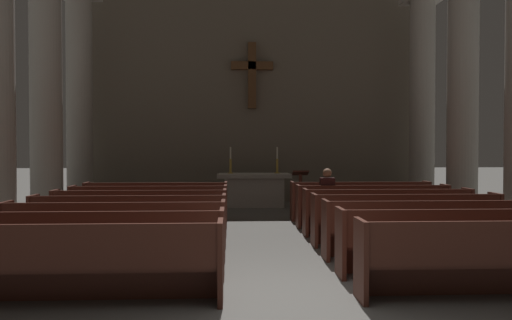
{
  "coord_description": "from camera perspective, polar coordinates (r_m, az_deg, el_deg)",
  "views": [
    {
      "loc": [
        -0.69,
        -5.92,
        1.78
      ],
      "look_at": [
        0.0,
        8.28,
        1.44
      ],
      "focal_mm": 36.33,
      "sensor_mm": 36.0,
      "label": 1
    }
  ],
  "objects": [
    {
      "name": "pew_right_row_4",
      "position": [
        9.85,
        16.19,
        -6.29
      ],
      "size": [
        3.41,
        0.5,
        0.95
      ],
      "color": "#4C2319",
      "rests_on": "ground"
    },
    {
      "name": "pew_right_row_5",
      "position": [
        10.9,
        14.27,
        -5.54
      ],
      "size": [
        3.41,
        0.5,
        0.95
      ],
      "color": "#4C2319",
      "rests_on": "ground"
    },
    {
      "name": "column_left_third",
      "position": [
        13.78,
        -22.12,
        6.93
      ],
      "size": [
        1.15,
        1.15,
        6.45
      ],
      "color": "#ADA89E",
      "rests_on": "ground"
    },
    {
      "name": "pew_right_row_7",
      "position": [
        13.04,
        11.38,
        -4.4
      ],
      "size": [
        3.41,
        0.5,
        0.95
      ],
      "color": "#4C2319",
      "rests_on": "ground"
    },
    {
      "name": "pew_right_row_1",
      "position": [
        6.81,
        25.52,
        -9.79
      ],
      "size": [
        3.41,
        0.5,
        0.95
      ],
      "color": "#4C2319",
      "rests_on": "ground"
    },
    {
      "name": "candlestick_left",
      "position": [
        15.5,
        -2.82,
        -0.53
      ],
      "size": [
        0.16,
        0.16,
        0.79
      ],
      "color": "#B79338",
      "rests_on": "altar"
    },
    {
      "name": "ground_plane",
      "position": [
        6.22,
        3.86,
        -15.26
      ],
      "size": [
        80.0,
        80.0,
        0.0
      ],
      "primitive_type": "plane",
      "color": "#66635E"
    },
    {
      "name": "lectern",
      "position": [
        14.47,
        4.91,
        -3.53
      ],
      "size": [
        0.44,
        0.36,
        1.15
      ],
      "color": "#4C2319",
      "rests_on": "ground"
    },
    {
      "name": "pew_left_row_3",
      "position": [
        8.41,
        -15.23,
        -7.59
      ],
      "size": [
        3.41,
        0.5,
        0.95
      ],
      "color": "#4C2319",
      "rests_on": "ground"
    },
    {
      "name": "pew_left_row_2",
      "position": [
        7.34,
        -17.13,
        -8.91
      ],
      "size": [
        3.41,
        0.5,
        0.95
      ],
      "color": "#4C2319",
      "rests_on": "ground"
    },
    {
      "name": "candlestick_right",
      "position": [
        15.56,
        2.34,
        -0.52
      ],
      "size": [
        0.16,
        0.16,
        0.79
      ],
      "color": "#B79338",
      "rests_on": "altar"
    },
    {
      "name": "pew_left_row_6",
      "position": [
        11.67,
        -11.68,
        -5.07
      ],
      "size": [
        3.41,
        0.5,
        0.95
      ],
      "color": "#4C2319",
      "rests_on": "ground"
    },
    {
      "name": "altar",
      "position": [
        15.56,
        -0.23,
        -3.23
      ],
      "size": [
        2.2,
        0.9,
        1.01
      ],
      "color": "#A8A399",
      "rests_on": "ground"
    },
    {
      "name": "pew_right_row_6",
      "position": [
        11.97,
        12.7,
        -4.92
      ],
      "size": [
        3.41,
        0.5,
        0.95
      ],
      "color": "#4C2319",
      "rests_on": "ground"
    },
    {
      "name": "column_right_fourth",
      "position": [
        16.88,
        17.81,
        5.92
      ],
      "size": [
        1.15,
        1.15,
        6.45
      ],
      "color": "#ADA89E",
      "rests_on": "ground"
    },
    {
      "name": "pew_right_row_3",
      "position": [
        8.81,
        18.57,
        -7.21
      ],
      "size": [
        3.41,
        0.5,
        0.95
      ],
      "color": "#4C2319",
      "rests_on": "ground"
    },
    {
      "name": "pew_left_row_5",
      "position": [
        10.58,
        -12.61,
        -5.74
      ],
      "size": [
        3.41,
        0.5,
        0.95
      ],
      "color": "#4C2319",
      "rests_on": "ground"
    },
    {
      "name": "column_right_third",
      "position": [
        14.29,
        21.8,
        6.72
      ],
      "size": [
        1.15,
        1.15,
        6.45
      ],
      "color": "#ADA89E",
      "rests_on": "ground"
    },
    {
      "name": "pew_left_row_7",
      "position": [
        12.77,
        -10.9,
        -4.52
      ],
      "size": [
        3.41,
        0.5,
        0.95
      ],
      "color": "#4C2319",
      "rests_on": "ground"
    },
    {
      "name": "lone_worshipper",
      "position": [
        11.75,
        7.77,
        -3.96
      ],
      "size": [
        0.32,
        0.43,
        1.32
      ],
      "color": "#26262B",
      "rests_on": "ground"
    },
    {
      "name": "pew_left_row_4",
      "position": [
        9.49,
        -13.77,
        -6.56
      ],
      "size": [
        3.41,
        0.5,
        0.95
      ],
      "color": "#4C2319",
      "rests_on": "ground"
    },
    {
      "name": "pew_right_row_2",
      "position": [
        7.8,
        21.59,
        -8.35
      ],
      "size": [
        3.41,
        0.5,
        0.95
      ],
      "color": "#4C2319",
      "rests_on": "ground"
    },
    {
      "name": "column_left_fourth",
      "position": [
        16.45,
        -18.86,
        6.03
      ],
      "size": [
        1.15,
        1.15,
        6.45
      ],
      "color": "#ADA89E",
      "rests_on": "ground"
    },
    {
      "name": "apse_with_cross",
      "position": [
        17.28,
        -0.48,
        7.94
      ],
      "size": [
        11.66,
        0.51,
        7.51
      ],
      "color": "#706656",
      "rests_on": "ground"
    },
    {
      "name": "pew_left_row_1",
      "position": [
        6.29,
        -19.69,
        -10.67
      ],
      "size": [
        3.41,
        0.5,
        0.95
      ],
      "color": "#4C2319",
      "rests_on": "ground"
    }
  ]
}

